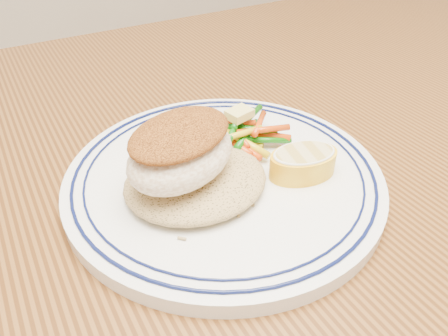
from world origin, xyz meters
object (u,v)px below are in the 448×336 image
rice_pilaf (196,178)px  dining_table (201,233)px  lemon_wedge (303,162)px  plate (224,177)px  vegetable_pile (236,132)px  fish_fillet (181,150)px

rice_pilaf → dining_table: bearing=62.0°
dining_table → lemon_wedge: bearing=-47.7°
plate → lemon_wedge: bearing=-31.8°
plate → lemon_wedge: lemon_wedge is taller
rice_pilaf → vegetable_pile: vegetable_pile is taller
dining_table → plate: bearing=-77.7°
dining_table → vegetable_pile: 0.13m
plate → fish_fillet: fish_fillet is taller
rice_pilaf → plate: bearing=14.6°
dining_table → lemon_wedge: 0.16m
plate → vegetable_pile: 0.06m
vegetable_pile → dining_table: bearing=178.0°
plate → fish_fillet: size_ratio=2.38×
dining_table → fish_fillet: fish_fillet is taller
dining_table → lemon_wedge: lemon_wedge is taller
dining_table → vegetable_pile: vegetable_pile is taller
plate → rice_pilaf: 0.04m
rice_pilaf → vegetable_pile: 0.08m
vegetable_pile → lemon_wedge: (0.03, -0.08, 0.00)m
dining_table → plate: 0.11m
plate → vegetable_pile: (0.04, 0.04, 0.02)m
rice_pilaf → fish_fillet: size_ratio=1.03×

